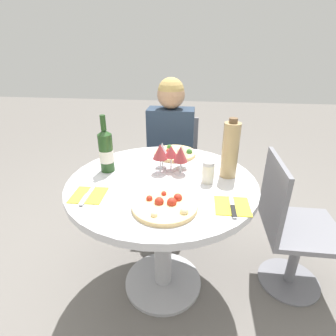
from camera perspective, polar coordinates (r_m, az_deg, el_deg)
The scene contains 17 objects.
ground_plane at distance 1.84m, azimuth -1.05°, elevation -23.64°, with size 12.00×12.00×0.00m, color slate.
dining_table at distance 1.44m, azimuth -1.24°, elevation -8.08°, with size 0.98×0.98×0.75m.
chair_behind_diner at distance 2.24m, azimuth 0.76°, elevation -0.57°, with size 0.42×0.42×0.84m.
seated_diner at distance 2.06m, azimuth 0.38°, elevation 1.35°, with size 0.35×0.40×1.18m.
chair_empty_side at distance 1.72m, azimuth 25.04°, elevation -12.03°, with size 0.42×0.42×0.84m.
pizza_large at distance 1.13m, azimuth -0.59°, elevation -8.07°, with size 0.28×0.28×0.05m.
pizza_small_far at distance 1.67m, azimuth 1.60°, elevation 3.29°, with size 0.27×0.27×0.05m.
wine_bottle at distance 1.45m, azimuth -13.33°, elevation 3.65°, with size 0.08×0.08×0.31m.
tall_carafe at distance 1.38m, azimuth 13.40°, elevation 3.86°, with size 0.09×0.09×0.31m.
sugar_shaker at distance 1.33m, azimuth 8.73°, elevation -1.02°, with size 0.06×0.06×0.11m.
wine_glass_center at distance 1.43m, azimuth 0.68°, elevation 3.49°, with size 0.08×0.08×0.14m.
wine_glass_front_left at distance 1.39m, azimuth -1.72°, elevation 3.54°, with size 0.08×0.08×0.17m.
wine_glass_back_right at distance 1.46m, azimuth 2.97°, elevation 3.67°, with size 0.08×0.08×0.14m.
wine_glass_front_right at distance 1.38m, azimuth 2.75°, elevation 2.94°, with size 0.08×0.08×0.16m.
wine_glass_back_left at distance 1.47m, azimuth -1.27°, elevation 4.01°, with size 0.07×0.07×0.15m.
place_setting_left at distance 1.28m, azimuth -16.96°, elevation -5.67°, with size 0.16×0.19×0.01m.
place_setting_right at distance 1.18m, azimuth 13.83°, elevation -8.06°, with size 0.15×0.19×0.01m.
Camera 1 is at (0.18, -1.19, 1.38)m, focal length 28.00 mm.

